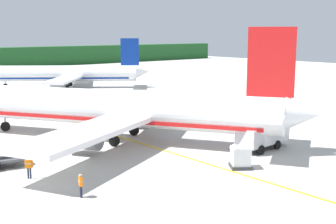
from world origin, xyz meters
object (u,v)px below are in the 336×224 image
object	(u,v)px
crew_loader_left	(29,166)
airliner_foreground	(116,109)
airliner_mid_apron	(64,74)
airliner_distant	(4,56)
cargo_container_near	(240,157)
crew_marshaller	(81,184)
service_truck_fuel	(263,135)

from	to	relation	value
crew_loader_left	airliner_foreground	bearing A→B (deg)	27.00
airliner_mid_apron	crew_loader_left	size ratio (longest dim) A/B	17.09
airliner_foreground	airliner_distant	world-z (taller)	airliner_foreground
airliner_foreground	cargo_container_near	xyz separation A→B (m)	(2.32, -15.27, -2.46)
airliner_mid_apron	crew_marshaller	size ratio (longest dim) A/B	17.51
cargo_container_near	crew_marshaller	xyz separation A→B (m)	(-13.85, 2.56, 0.08)
service_truck_fuel	cargo_container_near	world-z (taller)	service_truck_fuel
airliner_mid_apron	airliner_distant	size ratio (longest dim) A/B	1.05
airliner_mid_apron	service_truck_fuel	xyz separation A→B (m)	(-9.00, -58.52, -1.47)
airliner_foreground	cargo_container_near	size ratio (longest dim) A/B	15.42
service_truck_fuel	crew_loader_left	world-z (taller)	service_truck_fuel
service_truck_fuel	crew_marshaller	xyz separation A→B (m)	(-20.41, -0.22, -0.43)
crew_marshaller	crew_loader_left	xyz separation A→B (m)	(-1.02, 6.32, 0.03)
cargo_container_near	airliner_foreground	bearing A→B (deg)	98.63
service_truck_fuel	crew_loader_left	xyz separation A→B (m)	(-21.43, 6.10, -0.40)
airliner_foreground	airliner_mid_apron	size ratio (longest dim) A/B	1.24
airliner_foreground	airliner_mid_apron	bearing A→B (deg)	68.77
crew_loader_left	service_truck_fuel	bearing A→B (deg)	-15.90
airliner_mid_apron	crew_loader_left	distance (m)	60.64
airliner_foreground	airliner_distant	distance (m)	141.57
service_truck_fuel	cargo_container_near	bearing A→B (deg)	-157.08
airliner_foreground	crew_marshaller	bearing A→B (deg)	-132.19
crew_marshaller	airliner_distant	bearing A→B (deg)	71.28
airliner_distant	crew_loader_left	distance (m)	151.52
cargo_container_near	crew_loader_left	xyz separation A→B (m)	(-14.87, 8.88, 0.11)
service_truck_fuel	airliner_distant	bearing A→B (deg)	78.58
airliner_distant	crew_marshaller	distance (m)	157.15
airliner_mid_apron	service_truck_fuel	distance (m)	59.23
cargo_container_near	crew_loader_left	size ratio (longest dim) A/B	1.38
airliner_distant	crew_loader_left	size ratio (longest dim) A/B	16.28
cargo_container_near	service_truck_fuel	bearing A→B (deg)	22.92
airliner_distant	crew_marshaller	size ratio (longest dim) A/B	16.69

